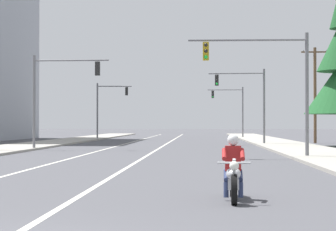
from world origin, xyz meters
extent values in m
cube|color=beige|center=(0.26, 45.00, 0.00)|extent=(0.16, 100.00, 0.01)
cube|color=beige|center=(-3.26, 45.00, 0.00)|extent=(0.16, 100.00, 0.01)
cube|color=#9E998E|center=(9.67, 40.00, 0.07)|extent=(4.40, 110.00, 0.14)
cube|color=#9E998E|center=(-9.67, 40.00, 0.07)|extent=(4.40, 110.00, 0.14)
cylinder|color=black|center=(3.78, 5.32, 0.32)|extent=(0.14, 0.64, 0.64)
cylinder|color=black|center=(3.83, 6.87, 0.32)|extent=(0.14, 0.64, 0.64)
cylinder|color=silver|center=(3.79, 5.42, 0.64)|extent=(0.08, 0.33, 0.68)
sphere|color=white|center=(3.78, 5.27, 0.82)|extent=(0.20, 0.20, 0.20)
cylinder|color=silver|center=(3.79, 5.47, 0.87)|extent=(0.70, 0.07, 0.04)
ellipsoid|color=#B7BABF|center=(3.80, 5.97, 0.60)|extent=(0.34, 0.57, 0.28)
cube|color=silver|center=(3.81, 6.09, 0.37)|extent=(0.25, 0.45, 0.24)
cube|color=black|center=(3.82, 6.41, 0.54)|extent=(0.30, 0.53, 0.12)
cube|color=#B7BABF|center=(3.83, 6.82, 0.62)|extent=(0.21, 0.37, 0.08)
cylinder|color=silver|center=(3.68, 6.49, 0.30)|extent=(0.10, 0.55, 0.08)
cube|color=maroon|center=(3.82, 6.37, 0.92)|extent=(0.37, 0.25, 0.56)
sphere|color=silver|center=(3.82, 6.35, 1.33)|extent=(0.26, 0.26, 0.26)
cylinder|color=navy|center=(3.95, 6.23, 0.54)|extent=(0.15, 0.44, 0.30)
cylinder|color=navy|center=(3.97, 6.05, 0.24)|extent=(0.11, 0.16, 0.35)
cylinder|color=maroon|center=(4.01, 6.10, 1.02)|extent=(0.12, 0.53, 0.27)
cylinder|color=navy|center=(3.67, 6.24, 0.54)|extent=(0.15, 0.44, 0.30)
cylinder|color=navy|center=(3.65, 6.06, 0.24)|extent=(0.11, 0.16, 0.35)
cylinder|color=maroon|center=(3.61, 6.12, 1.02)|extent=(0.12, 0.53, 0.27)
cylinder|color=slate|center=(8.35, 23.31, 3.10)|extent=(0.18, 0.18, 6.20)
cylinder|color=slate|center=(5.42, 23.27, 5.85)|extent=(5.85, 0.18, 0.11)
cube|color=#B79319|center=(3.38, 23.24, 5.30)|extent=(0.30, 0.24, 0.90)
sphere|color=black|center=(3.38, 23.09, 5.60)|extent=(0.18, 0.18, 0.18)
sphere|color=black|center=(3.38, 23.09, 5.30)|extent=(0.18, 0.18, 0.18)
sphere|color=green|center=(3.38, 23.09, 5.00)|extent=(0.18, 0.18, 0.18)
cylinder|color=slate|center=(-7.78, 32.71, 3.10)|extent=(0.18, 0.18, 6.20)
cylinder|color=slate|center=(-5.30, 32.63, 5.85)|extent=(4.96, 0.29, 0.11)
cube|color=black|center=(-3.57, 32.57, 5.30)|extent=(0.31, 0.25, 0.90)
sphere|color=black|center=(-3.56, 32.72, 5.60)|extent=(0.18, 0.18, 0.18)
sphere|color=black|center=(-3.56, 32.72, 5.30)|extent=(0.18, 0.18, 0.18)
sphere|color=green|center=(-3.56, 32.72, 5.00)|extent=(0.18, 0.18, 0.18)
cylinder|color=slate|center=(8.32, 43.58, 3.10)|extent=(0.18, 0.18, 6.20)
cylinder|color=slate|center=(6.06, 43.70, 5.85)|extent=(4.52, 0.36, 0.11)
cube|color=black|center=(4.48, 43.79, 5.30)|extent=(0.31, 0.26, 0.90)
sphere|color=black|center=(4.47, 43.63, 5.60)|extent=(0.18, 0.18, 0.18)
sphere|color=black|center=(4.47, 43.63, 5.30)|extent=(0.18, 0.18, 0.18)
sphere|color=green|center=(4.47, 43.63, 5.00)|extent=(0.18, 0.18, 0.18)
cylinder|color=slate|center=(-8.17, 60.55, 3.10)|extent=(0.18, 0.18, 6.20)
cylinder|color=slate|center=(-6.28, 60.66, 5.85)|extent=(3.78, 0.33, 0.11)
cube|color=black|center=(-4.96, 60.74, 5.30)|extent=(0.31, 0.26, 0.90)
sphere|color=black|center=(-4.97, 60.89, 5.60)|extent=(0.18, 0.18, 0.18)
sphere|color=black|center=(-4.97, 60.89, 5.30)|extent=(0.18, 0.18, 0.18)
sphere|color=green|center=(-4.97, 60.89, 5.00)|extent=(0.18, 0.18, 0.18)
cylinder|color=slate|center=(8.29, 68.37, 3.10)|extent=(0.18, 0.18, 6.20)
cylinder|color=slate|center=(6.15, 68.40, 5.85)|extent=(4.27, 0.17, 0.11)
cube|color=black|center=(4.66, 68.42, 5.30)|extent=(0.30, 0.24, 0.90)
sphere|color=black|center=(4.66, 68.27, 5.60)|extent=(0.18, 0.18, 0.18)
sphere|color=black|center=(4.66, 68.27, 5.30)|extent=(0.18, 0.18, 0.18)
sphere|color=green|center=(4.66, 68.27, 5.00)|extent=(0.18, 0.18, 0.18)
cylinder|color=brown|center=(13.27, 48.13, 4.24)|extent=(0.26, 0.26, 8.47)
cube|color=brown|center=(13.27, 48.13, 8.07)|extent=(2.40, 0.12, 0.12)
cylinder|color=slate|center=(12.26, 48.13, 8.17)|extent=(0.08, 0.08, 0.12)
cylinder|color=slate|center=(14.28, 48.13, 8.17)|extent=(0.08, 0.08, 0.12)
camera|label=1|loc=(3.07, -7.82, 1.69)|focal=67.05mm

